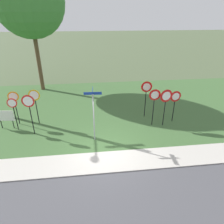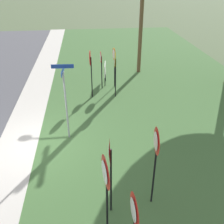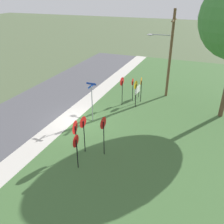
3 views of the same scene
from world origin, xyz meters
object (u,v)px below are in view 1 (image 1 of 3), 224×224
at_px(yield_sign_far_right, 154,99).
at_px(street_name_post, 93,111).
at_px(stop_sign_near_right, 35,99).
at_px(yield_sign_near_left, 146,91).
at_px(notice_board, 5,117).
at_px(stop_sign_far_left, 29,106).
at_px(yield_sign_far_left, 166,99).
at_px(stop_sign_near_left, 13,108).
at_px(yield_sign_near_right, 175,99).
at_px(oak_tree_left, 29,2).
at_px(stop_sign_far_center, 14,101).

relative_size(yield_sign_far_right, street_name_post, 0.79).
height_order(stop_sign_near_right, yield_sign_near_left, yield_sign_near_left).
bearing_deg(street_name_post, notice_board, 163.46).
bearing_deg(street_name_post, stop_sign_far_left, 166.70).
distance_m(yield_sign_far_left, notice_board, 10.18).
distance_m(stop_sign_near_left, yield_sign_near_right, 10.26).
bearing_deg(stop_sign_far_left, yield_sign_far_right, 6.41).
bearing_deg(stop_sign_far_left, street_name_post, -11.76).
relative_size(stop_sign_far_left, oak_tree_left, 0.25).
bearing_deg(oak_tree_left, stop_sign_far_left, -83.22).
height_order(stop_sign_far_left, street_name_post, street_name_post).
distance_m(yield_sign_near_right, yield_sign_far_left, 1.05).
bearing_deg(stop_sign_far_center, oak_tree_left, 80.94).
distance_m(yield_sign_far_right, oak_tree_left, 13.03).
bearing_deg(stop_sign_near_left, yield_sign_near_left, 4.76).
distance_m(yield_sign_far_right, street_name_post, 4.09).
bearing_deg(oak_tree_left, street_name_post, -63.47).
distance_m(stop_sign_near_left, stop_sign_far_left, 1.34).
height_order(yield_sign_near_left, yield_sign_near_right, yield_sign_near_left).
relative_size(stop_sign_far_center, street_name_post, 0.73).
bearing_deg(yield_sign_near_left, yield_sign_near_right, -23.18).
height_order(yield_sign_near_left, notice_board, yield_sign_near_left).
relative_size(stop_sign_far_left, street_name_post, 0.81).
bearing_deg(stop_sign_near_right, yield_sign_near_left, 7.03).
xyz_separation_m(yield_sign_near_right, yield_sign_far_right, (-1.55, -0.35, 0.25)).
xyz_separation_m(stop_sign_near_right, street_name_post, (3.65, -2.36, 0.10)).
bearing_deg(notice_board, yield_sign_far_right, 3.01).
xyz_separation_m(yield_sign_far_right, street_name_post, (-3.88, -1.31, 0.00)).
bearing_deg(stop_sign_far_center, notice_board, -146.46).
distance_m(stop_sign_near_left, yield_sign_far_left, 9.42).
height_order(stop_sign_far_left, yield_sign_far_left, stop_sign_far_left).
height_order(yield_sign_far_left, oak_tree_left, oak_tree_left).
height_order(stop_sign_near_left, yield_sign_far_right, yield_sign_far_right).
height_order(stop_sign_near_left, yield_sign_near_left, yield_sign_near_left).
distance_m(stop_sign_near_right, street_name_post, 4.35).
bearing_deg(stop_sign_near_right, yield_sign_near_right, 1.10).
bearing_deg(yield_sign_far_right, stop_sign_near_right, 176.65).
relative_size(yield_sign_far_left, oak_tree_left, 0.24).
relative_size(stop_sign_far_center, yield_sign_near_left, 0.89).
height_order(stop_sign_far_left, yield_sign_near_left, yield_sign_near_left).
distance_m(yield_sign_near_right, oak_tree_left, 14.00).
height_order(yield_sign_near_right, street_name_post, street_name_post).
bearing_deg(yield_sign_near_right, notice_board, 174.69).
bearing_deg(yield_sign_far_left, street_name_post, -174.70).
xyz_separation_m(stop_sign_far_left, yield_sign_near_right, (9.12, 0.57, -0.25)).
bearing_deg(stop_sign_near_left, stop_sign_far_center, 99.15).
bearing_deg(yield_sign_far_right, stop_sign_far_center, 177.13).
xyz_separation_m(stop_sign_far_center, yield_sign_far_left, (9.53, -1.32, 0.22)).
xyz_separation_m(stop_sign_near_right, yield_sign_near_left, (7.34, 0.20, 0.20)).
bearing_deg(oak_tree_left, stop_sign_near_right, -81.69).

